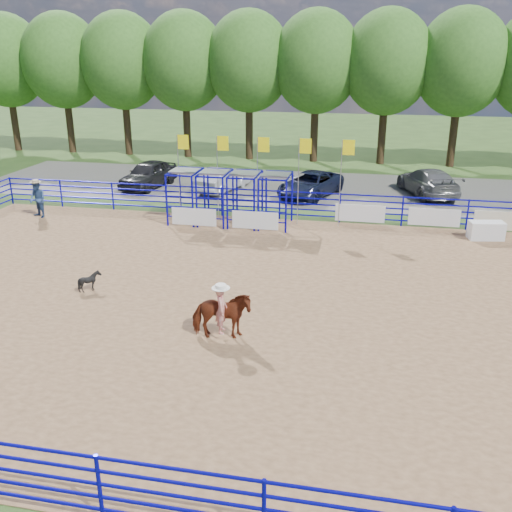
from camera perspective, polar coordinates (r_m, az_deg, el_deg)
name	(u,v)px	position (r m, az deg, el deg)	size (l,w,h in m)	color
ground	(233,300)	(19.74, -2.36, -4.40)	(120.00, 120.00, 0.00)	#3C5923
arena_dirt	(233,300)	(19.74, -2.36, -4.38)	(30.00, 20.00, 0.02)	#9A724D
gravel_strip	(298,188)	(35.65, 4.18, 6.82)	(40.00, 10.00, 0.01)	slate
announcer_table	(486,230)	(27.74, 22.02, 2.38)	(1.52, 0.71, 0.81)	silver
horse_and_rider	(221,312)	(16.85, -3.49, -5.59)	(1.89, 1.11, 2.46)	maroon
calf	(90,281)	(21.09, -16.28, -2.43)	(0.60, 0.67, 0.74)	black
spectator_cowboy	(38,199)	(31.02, -21.01, 5.35)	(1.12, 1.03, 1.92)	navy
car_a	(148,174)	(36.20, -10.71, 8.05)	(1.91, 4.75, 1.62)	black
car_b	(223,179)	(34.69, -3.35, 7.68)	(1.50, 4.32, 1.42)	#9B9EA4
car_c	(310,184)	(33.50, 5.47, 7.15)	(2.33, 5.05, 1.40)	black
car_d	(428,182)	(35.10, 16.81, 7.12)	(2.19, 5.37, 1.56)	#5D5D5F
perimeter_fence	(232,280)	(19.44, -2.39, -2.39)	(30.10, 20.10, 1.50)	#0B08B5
chute_assembly	(237,199)	(27.87, -1.88, 5.73)	(19.32, 2.41, 4.20)	#0B08B5
treeline	(317,57)	(43.64, 6.10, 19.19)	(56.40, 6.40, 11.24)	#3F2B19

